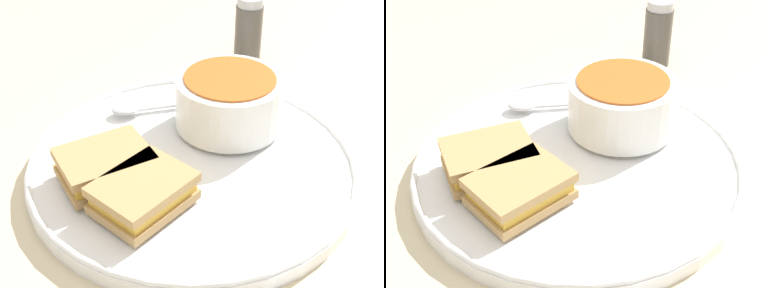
# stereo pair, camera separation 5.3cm
# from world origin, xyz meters

# --- Properties ---
(ground_plane) EXTENTS (2.40, 2.40, 0.00)m
(ground_plane) POSITION_xyz_m (0.00, 0.00, 0.00)
(ground_plane) COLOR beige
(plate) EXTENTS (0.33, 0.33, 0.02)m
(plate) POSITION_xyz_m (0.00, 0.00, 0.01)
(plate) COLOR white
(plate) RESTS_ON ground_plane
(soup_bowl) EXTENTS (0.12, 0.12, 0.06)m
(soup_bowl) POSITION_xyz_m (0.07, -0.03, 0.05)
(soup_bowl) COLOR white
(soup_bowl) RESTS_ON plate
(spoon) EXTENTS (0.06, 0.10, 0.01)m
(spoon) POSITION_xyz_m (0.07, 0.08, 0.02)
(spoon) COLOR silver
(spoon) RESTS_ON plate
(sandwich_half_near) EXTENTS (0.10, 0.11, 0.03)m
(sandwich_half_near) POSITION_xyz_m (-0.05, 0.07, 0.03)
(sandwich_half_near) COLOR tan
(sandwich_half_near) RESTS_ON plate
(sandwich_half_far) EXTENTS (0.10, 0.10, 0.03)m
(sandwich_half_far) POSITION_xyz_m (-0.08, 0.03, 0.03)
(sandwich_half_far) COLOR tan
(sandwich_half_far) RESTS_ON plate
(salt_shaker) EXTENTS (0.04, 0.04, 0.09)m
(salt_shaker) POSITION_xyz_m (0.27, -0.02, 0.04)
(salt_shaker) COLOR #4C4742
(salt_shaker) RESTS_ON ground_plane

